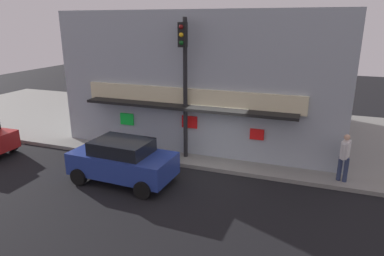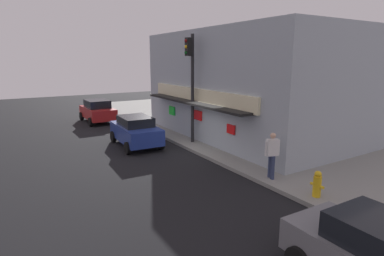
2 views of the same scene
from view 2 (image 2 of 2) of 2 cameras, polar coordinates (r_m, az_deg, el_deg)
name	(u,v)px [view 2 (image 2 of 2)]	position (r m, az deg, el deg)	size (l,w,h in m)	color
ground_plane	(193,153)	(16.33, 0.19, -4.53)	(61.78, 61.78, 0.00)	black
sidewalk	(270,138)	(19.67, 14.03, -1.73)	(41.19, 11.04, 0.16)	gray
corner_building	(259,83)	(20.28, 12.05, 7.90)	(12.92, 9.87, 6.20)	#9EA8B2
traffic_light	(191,75)	(17.24, -0.18, 9.57)	(0.32, 0.58, 5.90)	black
fire_hydrant	(317,184)	(11.61, 21.74, -9.43)	(0.52, 0.28, 0.92)	gold
trash_can	(248,147)	(15.47, 10.03, -3.38)	(0.55, 0.55, 0.87)	#2D2D2D
pedestrian	(272,153)	(12.60, 14.30, -4.43)	(0.41, 0.62, 1.83)	navy
potted_plant_by_doorway	(227,129)	(18.56, 6.29, -0.11)	(0.68, 0.68, 1.06)	gray
potted_plant_by_window	(209,123)	(20.10, 3.05, 0.92)	(0.68, 0.68, 1.01)	#59595B
parked_car_red	(98,111)	(25.30, -16.73, 3.01)	(3.93, 2.12, 1.70)	#AD1E1E
parked_car_blue	(136,131)	(17.77, -10.17, -0.48)	(4.00, 2.19, 1.66)	navy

